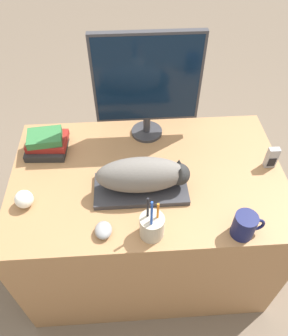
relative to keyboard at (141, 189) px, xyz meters
name	(u,v)px	position (x,y,z in m)	size (l,w,h in m)	color
ground_plane	(152,320)	(0.04, -0.30, -0.77)	(12.00, 12.00, 0.00)	#6B5B4C
desk	(147,221)	(0.04, 0.09, -0.39)	(1.25, 0.78, 0.76)	#9E7047
keyboard	(141,189)	(0.00, 0.00, 0.00)	(0.40, 0.19, 0.02)	#2D2D33
cat	(145,175)	(0.02, 0.00, 0.09)	(0.40, 0.14, 0.16)	#66605B
monitor	(147,83)	(0.05, 0.38, 0.29)	(0.49, 0.16, 0.53)	#333338
computer_mouse	(103,230)	(-0.16, -0.21, 0.01)	(0.07, 0.08, 0.04)	gray
coffee_mug	(245,225)	(0.38, -0.24, 0.04)	(0.13, 0.09, 0.11)	#141947
pen_cup	(152,226)	(0.03, -0.22, 0.04)	(0.10, 0.10, 0.23)	#B2A893
baseball	(24,199)	(-0.49, -0.05, 0.03)	(0.08, 0.08, 0.08)	silver
phone	(272,158)	(0.61, 0.11, 0.04)	(0.05, 0.03, 0.11)	#99999E
book_stack	(47,143)	(-0.44, 0.28, 0.03)	(0.20, 0.18, 0.10)	black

